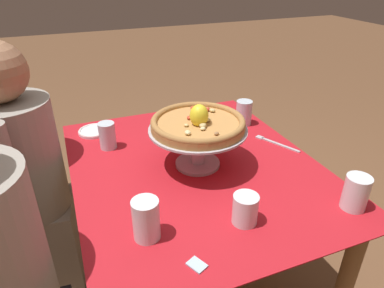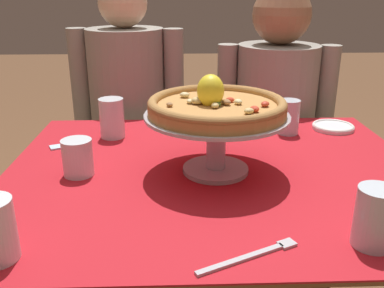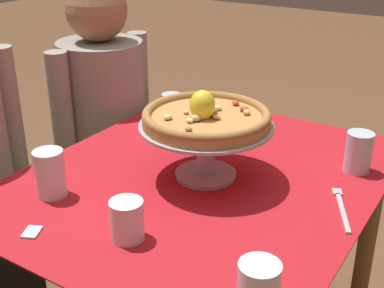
{
  "view_description": "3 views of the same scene",
  "coord_description": "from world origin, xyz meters",
  "views": [
    {
      "loc": [
        -1.05,
        0.43,
        1.44
      ],
      "look_at": [
        0.05,
        -0.01,
        0.79
      ],
      "focal_mm": 32.09,
      "sensor_mm": 36.0,
      "label": 1
    },
    {
      "loc": [
        -0.1,
        -1.03,
        1.18
      ],
      "look_at": [
        -0.06,
        0.06,
        0.77
      ],
      "focal_mm": 39.49,
      "sensor_mm": 36.0,
      "label": 2
    },
    {
      "loc": [
        -1.11,
        -0.67,
        1.4
      ],
      "look_at": [
        -0.04,
        0.01,
        0.83
      ],
      "focal_mm": 48.1,
      "sensor_mm": 36.0,
      "label": 3
    }
  ],
  "objects": [
    {
      "name": "water_glass_back_right",
      "position": [
        0.27,
        0.29,
        0.77
      ],
      "size": [
        0.07,
        0.07,
        0.11
      ],
      "color": "silver",
      "rests_on": "dining_table"
    },
    {
      "name": "sugar_packet",
      "position": [
        -0.46,
        0.18,
        0.72
      ],
      "size": [
        0.06,
        0.05,
        0.0
      ],
      "primitive_type": "cube",
      "rotation": [
        0.0,
        0.0,
        0.44
      ],
      "color": "silver",
      "rests_on": "dining_table"
    },
    {
      "name": "water_glass_back_left",
      "position": [
        -0.31,
        0.28,
        0.78
      ],
      "size": [
        0.08,
        0.08,
        0.13
      ],
      "color": "white",
      "rests_on": "dining_table"
    },
    {
      "name": "diner_right",
      "position": [
        0.31,
        0.64,
        0.58
      ],
      "size": [
        0.48,
        0.35,
        1.19
      ],
      "color": "gray",
      "rests_on": "ground"
    },
    {
      "name": "water_glass_front_left",
      "position": [
        -0.43,
        -0.38,
        0.77
      ],
      "size": [
        0.08,
        0.08,
        0.12
      ],
      "color": "white",
      "rests_on": "dining_table"
    },
    {
      "name": "pizza_stand",
      "position": [
        -0.0,
        -0.01,
        0.83
      ],
      "size": [
        0.37,
        0.37,
        0.16
      ],
      "color": "#B7B7C1",
      "rests_on": "dining_table"
    },
    {
      "name": "dining_table",
      "position": [
        0.0,
        0.0,
        0.61
      ],
      "size": [
        1.12,
        0.93,
        0.72
      ],
      "color": "olive",
      "rests_on": "ground"
    },
    {
      "name": "pizza",
      "position": [
        -0.0,
        -0.01,
        0.9
      ],
      "size": [
        0.35,
        0.35,
        0.1
      ],
      "color": "#BC8447",
      "rests_on": "pizza_stand"
    },
    {
      "name": "water_glass_side_left",
      "position": [
        -0.36,
        -0.02,
        0.76
      ],
      "size": [
        0.08,
        0.08,
        0.1
      ],
      "color": "white",
      "rests_on": "dining_table"
    },
    {
      "name": "side_plate",
      "position": [
        0.44,
        0.33,
        0.73
      ],
      "size": [
        0.14,
        0.14,
        0.02
      ],
      "color": "white",
      "rests_on": "dining_table"
    },
    {
      "name": "dinner_fork",
      "position": [
        0.04,
        -0.39,
        0.72
      ],
      "size": [
        0.2,
        0.11,
        0.01
      ],
      "color": "#B7B7C1",
      "rests_on": "dining_table"
    },
    {
      "name": "water_glass_front_right",
      "position": [
        0.27,
        -0.36,
        0.77
      ],
      "size": [
        0.08,
        0.08,
        0.12
      ],
      "color": "silver",
      "rests_on": "dining_table"
    }
  ]
}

